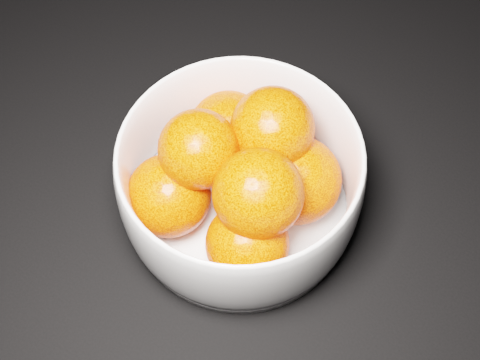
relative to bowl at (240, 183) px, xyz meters
The scene contains 3 objects.
ground 0.21m from the bowl, 169.91° to the left, with size 3.00×3.00×0.00m, color black.
bowl is the anchor object (origin of this frame).
orange_pile 0.01m from the bowl, 77.19° to the left, with size 0.16×0.16×0.12m.
Camera 1 is at (0.39, -0.26, 0.55)m, focal length 50.00 mm.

